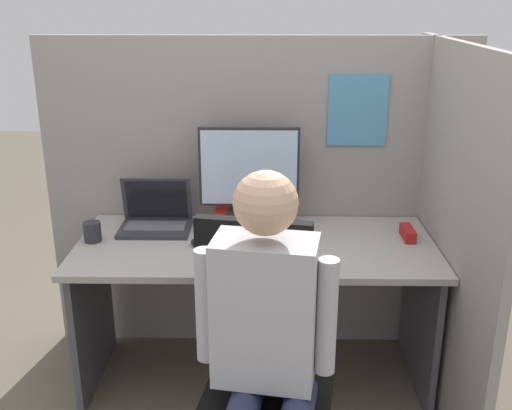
{
  "coord_description": "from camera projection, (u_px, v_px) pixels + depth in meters",
  "views": [
    {
      "loc": [
        0.04,
        -2.18,
        1.82
      ],
      "look_at": [
        0.0,
        0.18,
        0.98
      ],
      "focal_mm": 42.0,
      "sensor_mm": 36.0,
      "label": 1
    }
  ],
  "objects": [
    {
      "name": "paper_box",
      "position": [
        249.0,
        219.0,
        2.95
      ],
      "size": [
        0.34,
        0.23,
        0.06
      ],
      "color": "red",
      "rests_on": "desk"
    },
    {
      "name": "laptop",
      "position": [
        156.0,
        220.0,
        2.9
      ],
      "size": [
        0.34,
        0.23,
        0.25
      ],
      "color": "#2D2D33",
      "rests_on": "desk"
    },
    {
      "name": "monitor",
      "position": [
        249.0,
        172.0,
        2.87
      ],
      "size": [
        0.48,
        0.22,
        0.43
      ],
      "color": "#232328",
      "rests_on": "paper_box"
    },
    {
      "name": "pen_cup",
      "position": [
        92.0,
        232.0,
        2.76
      ],
      "size": [
        0.08,
        0.08,
        0.09
      ],
      "color": "#28282D",
      "rests_on": "desk"
    },
    {
      "name": "person",
      "position": [
        267.0,
        335.0,
        1.97
      ],
      "size": [
        0.47,
        0.46,
        1.3
      ],
      "color": "#282D4C",
      "rests_on": "ground"
    },
    {
      "name": "cubicle_panel_back",
      "position": [
        257.0,
        199.0,
        3.08
      ],
      "size": [
        2.15,
        0.05,
        1.63
      ],
      "color": "gray",
      "rests_on": "ground"
    },
    {
      "name": "stapler",
      "position": [
        408.0,
        233.0,
        2.8
      ],
      "size": [
        0.05,
        0.15,
        0.05
      ],
      "color": "#A31919",
      "rests_on": "desk"
    },
    {
      "name": "cubicle_panel_right",
      "position": [
        447.0,
        233.0,
        2.64
      ],
      "size": [
        0.04,
        1.36,
        1.63
      ],
      "color": "gray",
      "rests_on": "ground"
    },
    {
      "name": "office_chair",
      "position": [
        260.0,
        368.0,
        2.2
      ],
      "size": [
        0.54,
        0.6,
        1.05
      ],
      "color": "black",
      "rests_on": "ground"
    },
    {
      "name": "mouse",
      "position": [
        198.0,
        242.0,
        2.72
      ],
      "size": [
        0.07,
        0.05,
        0.04
      ],
      "color": "black",
      "rests_on": "desk"
    },
    {
      "name": "carrot_toy",
      "position": [
        284.0,
        264.0,
        2.5
      ],
      "size": [
        0.04,
        0.15,
        0.04
      ],
      "color": "orange",
      "rests_on": "desk"
    },
    {
      "name": "desk",
      "position": [
        256.0,
        276.0,
        2.81
      ],
      "size": [
        1.65,
        0.72,
        0.73
      ],
      "color": "#9E9993",
      "rests_on": "ground"
    }
  ]
}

